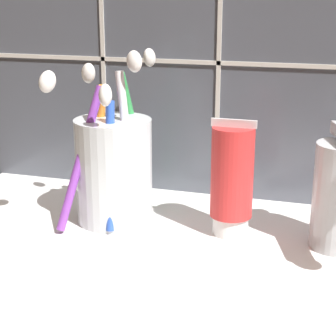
# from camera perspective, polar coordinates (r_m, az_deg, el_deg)

# --- Properties ---
(sink_counter) EXTENTS (0.58, 0.37, 0.02)m
(sink_counter) POSITION_cam_1_polar(r_m,az_deg,el_deg) (0.55, -0.82, -9.79)
(sink_counter) COLOR white
(sink_counter) RESTS_ON ground
(tile_wall_backsplash) EXTENTS (0.68, 0.02, 0.48)m
(tile_wall_backsplash) POSITION_cam_1_polar(r_m,az_deg,el_deg) (0.68, 4.21, 15.62)
(tile_wall_backsplash) COLOR #4C515B
(tile_wall_backsplash) RESTS_ON ground
(toothbrush_cup) EXTENTS (0.10, 0.16, 0.19)m
(toothbrush_cup) POSITION_cam_1_polar(r_m,az_deg,el_deg) (0.61, -5.54, 0.12)
(toothbrush_cup) COLOR silver
(toothbrush_cup) RESTS_ON sink_counter
(toothpaste_tube) EXTENTS (0.05, 0.04, 0.12)m
(toothpaste_tube) POSITION_cam_1_polar(r_m,az_deg,el_deg) (0.58, 6.51, -1.13)
(toothpaste_tube) COLOR white
(toothpaste_tube) RESTS_ON sink_counter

